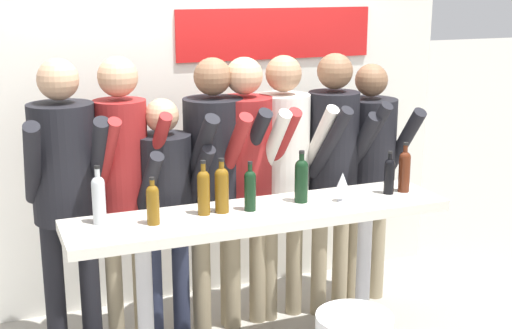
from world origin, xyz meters
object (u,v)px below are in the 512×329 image
(wine_glass_0, at_px, (343,181))
(wine_bottle_7, at_px, (301,178))
(wine_bottle_3, at_px, (389,174))
(person_far_left, at_px, (65,178))
(wine_bottle_1, at_px, (222,188))
(person_center_right, at_px, (245,164))
(person_far_right, at_px, (334,155))
(wine_bottle_6, at_px, (204,190))
(person_right, at_px, (284,159))
(wine_bottle_2, at_px, (404,169))
(wine_bottle_0, at_px, (153,202))
(tasting_table, at_px, (261,239))
(wine_bottle_4, at_px, (250,188))
(person_center, at_px, (215,166))
(person_rightmost, at_px, (369,158))
(person_center_left, at_px, (165,196))
(person_left, at_px, (123,169))
(wine_bottle_5, at_px, (99,197))

(wine_glass_0, bearing_deg, wine_bottle_7, 160.55)
(wine_bottle_3, xyz_separation_m, wine_glass_0, (-0.34, -0.04, 0.00))
(person_far_left, height_order, wine_bottle_1, person_far_left)
(wine_bottle_3, relative_size, wine_bottle_7, 0.86)
(person_center_right, distance_m, wine_bottle_3, 0.92)
(person_far_right, xyz_separation_m, wine_glass_0, (-0.23, -0.55, -0.01))
(wine_bottle_3, distance_m, wine_bottle_7, 0.58)
(person_far_left, bearing_deg, wine_bottle_6, -36.16)
(person_right, height_order, person_far_right, person_far_right)
(wine_bottle_2, relative_size, wine_bottle_6, 1.00)
(wine_bottle_2, bearing_deg, wine_bottle_0, -178.97)
(person_right, distance_m, wine_bottle_1, 0.81)
(person_far_left, distance_m, wine_bottle_1, 0.95)
(tasting_table, bearing_deg, wine_bottle_4, 167.43)
(person_center, bearing_deg, wine_bottle_2, -37.94)
(wine_bottle_7, bearing_deg, wine_bottle_3, -4.57)
(person_center_right, relative_size, person_right, 1.00)
(person_far_right, xyz_separation_m, person_rightmost, (0.32, 0.07, -0.07))
(person_center, distance_m, person_right, 0.48)
(person_far_right, distance_m, wine_bottle_2, 0.56)
(person_center, xyz_separation_m, wine_bottle_3, (0.94, -0.57, -0.00))
(wine_bottle_3, bearing_deg, person_center_left, 158.55)
(wine_bottle_3, relative_size, wine_bottle_6, 0.86)
(person_far_left, bearing_deg, wine_bottle_0, -55.36)
(wine_bottle_1, xyz_separation_m, wine_glass_0, (0.73, -0.07, -0.02))
(person_far_right, distance_m, wine_glass_0, 0.60)
(person_rightmost, height_order, wine_bottle_4, person_rightmost)
(person_right, xyz_separation_m, wine_bottle_1, (-0.61, -0.53, 0.01))
(person_far_left, relative_size, wine_bottle_3, 6.87)
(wine_bottle_2, height_order, wine_bottle_7, same)
(person_right, relative_size, wine_bottle_4, 6.29)
(person_left, bearing_deg, wine_bottle_0, -94.99)
(person_center_right, distance_m, wine_bottle_2, 1.00)
(person_center_right, distance_m, wine_bottle_1, 0.61)
(tasting_table, xyz_separation_m, person_center_right, (0.11, 0.55, 0.31))
(wine_bottle_2, bearing_deg, person_far_left, 164.52)
(wine_bottle_1, relative_size, wine_bottle_5, 0.97)
(tasting_table, xyz_separation_m, wine_glass_0, (0.51, -0.03, 0.30))
(wine_bottle_0, bearing_deg, person_rightmost, 19.91)
(person_left, height_order, wine_bottle_6, person_left)
(person_rightmost, distance_m, wine_bottle_5, 2.02)
(person_center_right, bearing_deg, wine_bottle_4, -116.13)
(wine_bottle_3, bearing_deg, wine_bottle_4, 179.62)
(person_right, relative_size, wine_bottle_2, 5.79)
(wine_bottle_5, distance_m, wine_glass_0, 1.41)
(wine_bottle_6, bearing_deg, wine_bottle_5, 173.76)
(wine_bottle_0, xyz_separation_m, wine_bottle_4, (0.57, 0.03, 0.01))
(tasting_table, height_order, wine_bottle_2, wine_bottle_2)
(person_far_left, distance_m, wine_bottle_4, 1.10)
(person_center_left, relative_size, person_center, 0.88)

